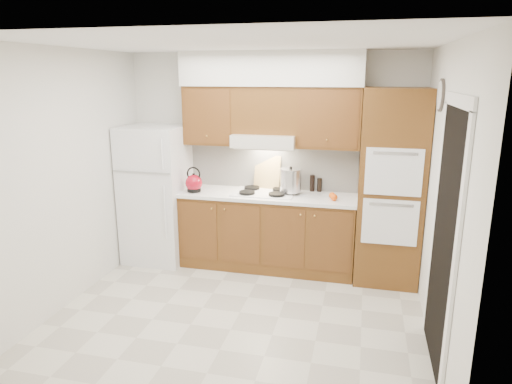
% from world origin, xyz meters
% --- Properties ---
extents(floor, '(3.60, 3.60, 0.00)m').
position_xyz_m(floor, '(0.00, 0.00, 0.00)').
color(floor, beige).
rests_on(floor, ground).
extents(ceiling, '(3.60, 3.60, 0.00)m').
position_xyz_m(ceiling, '(0.00, 0.00, 2.60)').
color(ceiling, white).
rests_on(ceiling, wall_back).
extents(wall_back, '(3.60, 0.02, 2.60)m').
position_xyz_m(wall_back, '(0.00, 1.50, 1.30)').
color(wall_back, silver).
rests_on(wall_back, floor).
extents(wall_left, '(0.02, 3.00, 2.60)m').
position_xyz_m(wall_left, '(-1.80, 0.00, 1.30)').
color(wall_left, silver).
rests_on(wall_left, floor).
extents(wall_right, '(0.02, 3.00, 2.60)m').
position_xyz_m(wall_right, '(1.80, 0.00, 1.30)').
color(wall_right, silver).
rests_on(wall_right, floor).
extents(fridge, '(0.75, 0.72, 1.72)m').
position_xyz_m(fridge, '(-1.41, 1.14, 0.86)').
color(fridge, white).
rests_on(fridge, floor).
extents(base_cabinets, '(2.11, 0.60, 0.90)m').
position_xyz_m(base_cabinets, '(0.02, 1.20, 0.45)').
color(base_cabinets, brown).
rests_on(base_cabinets, floor).
extents(countertop, '(2.13, 0.62, 0.04)m').
position_xyz_m(countertop, '(0.03, 1.19, 0.92)').
color(countertop, white).
rests_on(countertop, base_cabinets).
extents(backsplash, '(2.11, 0.03, 0.56)m').
position_xyz_m(backsplash, '(0.02, 1.49, 1.22)').
color(backsplash, white).
rests_on(backsplash, countertop).
extents(oven_cabinet, '(0.70, 0.65, 2.20)m').
position_xyz_m(oven_cabinet, '(1.44, 1.18, 1.10)').
color(oven_cabinet, brown).
rests_on(oven_cabinet, floor).
extents(upper_cab_left, '(0.63, 0.33, 0.70)m').
position_xyz_m(upper_cab_left, '(-0.71, 1.33, 1.85)').
color(upper_cab_left, brown).
rests_on(upper_cab_left, wall_back).
extents(upper_cab_right, '(0.73, 0.33, 0.70)m').
position_xyz_m(upper_cab_right, '(0.72, 1.33, 1.85)').
color(upper_cab_right, brown).
rests_on(upper_cab_right, wall_back).
extents(range_hood, '(0.75, 0.45, 0.15)m').
position_xyz_m(range_hood, '(-0.02, 1.27, 1.57)').
color(range_hood, silver).
rests_on(range_hood, wall_back).
extents(upper_cab_over_hood, '(0.75, 0.33, 0.55)m').
position_xyz_m(upper_cab_over_hood, '(-0.02, 1.33, 1.92)').
color(upper_cab_over_hood, brown).
rests_on(upper_cab_over_hood, range_hood).
extents(soffit, '(2.13, 0.36, 0.40)m').
position_xyz_m(soffit, '(0.03, 1.32, 2.40)').
color(soffit, silver).
rests_on(soffit, wall_back).
extents(cooktop, '(0.74, 0.50, 0.01)m').
position_xyz_m(cooktop, '(-0.02, 1.21, 0.95)').
color(cooktop, white).
rests_on(cooktop, countertop).
extents(doorway, '(0.02, 0.90, 2.10)m').
position_xyz_m(doorway, '(1.79, -0.35, 1.05)').
color(doorway, black).
rests_on(doorway, floor).
extents(wall_clock, '(0.02, 0.30, 0.30)m').
position_xyz_m(wall_clock, '(1.79, 0.55, 2.15)').
color(wall_clock, '#3F3833').
rests_on(wall_clock, wall_right).
extents(kettle, '(0.24, 0.24, 0.21)m').
position_xyz_m(kettle, '(-0.87, 1.06, 1.05)').
color(kettle, maroon).
rests_on(kettle, countertop).
extents(cutting_board, '(0.34, 0.15, 0.44)m').
position_xyz_m(cutting_board, '(-0.03, 1.45, 1.14)').
color(cutting_board, tan).
rests_on(cutting_board, countertop).
extents(stock_pot, '(0.28, 0.28, 0.27)m').
position_xyz_m(stock_pot, '(0.29, 1.25, 1.10)').
color(stock_pot, silver).
rests_on(stock_pot, cooktop).
extents(condiment_a, '(0.07, 0.07, 0.20)m').
position_xyz_m(condiment_a, '(0.53, 1.44, 1.04)').
color(condiment_a, black).
rests_on(condiment_a, countertop).
extents(condiment_b, '(0.08, 0.08, 0.19)m').
position_xyz_m(condiment_b, '(0.37, 1.35, 1.04)').
color(condiment_b, black).
rests_on(condiment_b, countertop).
extents(condiment_c, '(0.07, 0.07, 0.16)m').
position_xyz_m(condiment_c, '(0.62, 1.45, 1.02)').
color(condiment_c, black).
rests_on(condiment_c, countertop).
extents(orange_near, '(0.09, 0.09, 0.08)m').
position_xyz_m(orange_near, '(0.83, 1.06, 0.98)').
color(orange_near, '#FF570D').
rests_on(orange_near, countertop).
extents(orange_far, '(0.08, 0.08, 0.07)m').
position_xyz_m(orange_far, '(0.79, 1.16, 0.98)').
color(orange_far, orange).
rests_on(orange_far, countertop).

